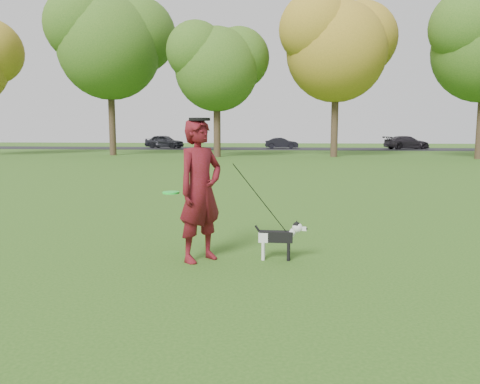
# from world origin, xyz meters

# --- Properties ---
(ground) EXTENTS (120.00, 120.00, 0.00)m
(ground) POSITION_xyz_m (0.00, 0.00, 0.00)
(ground) COLOR #285116
(ground) RESTS_ON ground
(road) EXTENTS (120.00, 7.00, 0.02)m
(road) POSITION_xyz_m (0.00, 40.00, 0.01)
(road) COLOR black
(road) RESTS_ON ground
(man) EXTENTS (0.83, 0.87, 2.00)m
(man) POSITION_xyz_m (-0.29, -0.03, 1.00)
(man) COLOR #50100B
(man) RESTS_ON ground
(dog) EXTENTS (0.75, 0.15, 0.57)m
(dog) POSITION_xyz_m (0.82, 0.12, 0.35)
(dog) COLOR black
(dog) RESTS_ON ground
(car_left) EXTENTS (4.19, 2.45, 1.34)m
(car_left) POSITION_xyz_m (-11.64, 40.00, 0.69)
(car_left) COLOR black
(car_left) RESTS_ON road
(car_mid) EXTENTS (3.27, 1.18, 1.07)m
(car_mid) POSITION_xyz_m (0.19, 40.00, 0.56)
(car_mid) COLOR black
(car_mid) RESTS_ON road
(car_right) EXTENTS (4.64, 2.84, 1.26)m
(car_right) POSITION_xyz_m (12.12, 40.00, 0.65)
(car_right) COLOR black
(car_right) RESTS_ON road
(man_held_items) EXTENTS (1.72, 0.40, 1.62)m
(man_held_items) POSITION_xyz_m (0.52, 0.01, 0.91)
(man_held_items) COLOR #1DEC38
(man_held_items) RESTS_ON ground
(tree_row) EXTENTS (51.74, 8.86, 12.01)m
(tree_row) POSITION_xyz_m (-1.43, 26.07, 7.41)
(tree_row) COLOR #38281C
(tree_row) RESTS_ON ground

